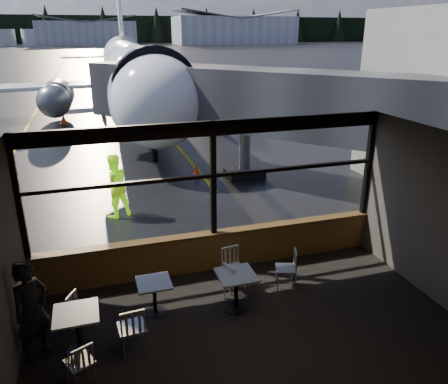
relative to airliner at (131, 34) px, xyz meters
name	(u,v)px	position (x,y,z in m)	size (l,w,h in m)	color
ground_plane	(92,52)	(-0.54, 99.36, -5.08)	(520.00, 520.00, 0.00)	black
carpet_floor	(261,350)	(-0.54, -23.64, -5.07)	(8.00, 6.00, 0.01)	black
ceiling	(268,159)	(-0.54, -23.64, -1.58)	(8.00, 6.00, 0.04)	#38332D
window_sill	(214,251)	(-0.54, -20.64, -4.63)	(8.00, 0.28, 0.90)	#553819
window_header	(213,128)	(-0.54, -20.64, -1.73)	(8.00, 0.18, 0.30)	black
mullion_left	(18,199)	(-4.49, -20.64, -2.88)	(0.12, 0.12, 2.60)	black
mullion_centre	(213,180)	(-0.54, -20.64, -2.88)	(0.12, 0.12, 2.60)	black
mullion_right	(368,165)	(3.41, -20.64, -2.88)	(0.12, 0.12, 2.60)	black
window_transom	(213,175)	(-0.54, -20.64, -2.78)	(8.00, 0.10, 0.08)	black
airliner	(131,34)	(0.00, 0.00, 0.00)	(27.71, 33.26, 10.16)	white
jet_bridge	(268,122)	(3.06, -15.14, -2.85)	(8.37, 10.23, 4.46)	#28282A
cafe_table_near	(236,292)	(-0.57, -22.35, -4.68)	(0.74, 0.74, 0.81)	#9C9890
cafe_table_mid	(155,298)	(-2.14, -22.00, -4.72)	(0.65, 0.65, 0.72)	#9A958E
cafe_table_left	(79,332)	(-3.56, -22.73, -4.67)	(0.74, 0.74, 0.82)	#A29F95
chair_near_e	(286,269)	(0.71, -21.90, -4.63)	(0.49, 0.49, 0.90)	#ACA79B
chair_near_w	(236,281)	(-0.48, -22.04, -4.63)	(0.49, 0.49, 0.90)	#B8B3A6
chair_near_n	(234,270)	(-0.37, -21.62, -4.61)	(0.51, 0.51, 0.94)	beige
chair_mid_s	(132,328)	(-2.68, -22.96, -4.61)	(0.52, 0.52, 0.95)	#BAB4A8
chair_mid_w	(83,314)	(-3.49, -22.23, -4.66)	(0.46, 0.46, 0.84)	#B5AFA3
chair_left_s	(80,362)	(-3.54, -23.48, -4.68)	(0.44, 0.44, 0.80)	#B6B1A4
passenger	(32,311)	(-4.24, -22.62, -4.17)	(0.66, 0.44, 1.82)	black
ground_crew	(114,186)	(-2.52, -16.79, -4.12)	(0.94, 0.73, 1.92)	#BFF219
cone_nose	(196,170)	(0.73, -13.70, -4.86)	(0.31, 0.31, 0.43)	orange
cone_wing	(64,119)	(-4.50, -1.38, -4.80)	(0.40, 0.40, 0.56)	#DE4907
hangar_mid	(87,32)	(-0.54, 164.36, -0.08)	(38.00, 15.00, 10.00)	silver
hangar_right	(234,29)	(59.46, 157.36, 0.92)	(50.00, 20.00, 12.00)	silver
fuel_tank_a	(4,38)	(-30.54, 161.36, -2.08)	(8.00, 8.00, 6.00)	silver
fuel_tank_b	(33,37)	(-20.54, 161.36, -2.08)	(8.00, 8.00, 6.00)	silver
fuel_tank_c	(60,37)	(-10.54, 161.36, -2.08)	(8.00, 8.00, 6.00)	silver
treeline	(86,29)	(-0.54, 189.36, 0.92)	(360.00, 3.00, 12.00)	black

